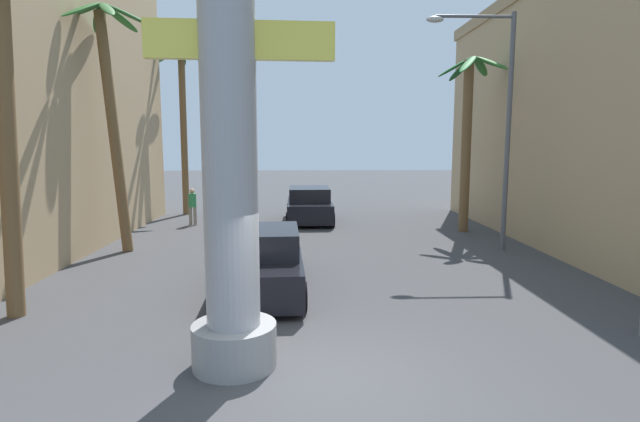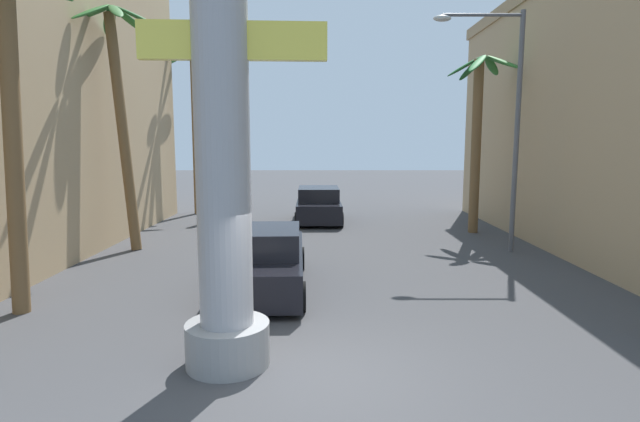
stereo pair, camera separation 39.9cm
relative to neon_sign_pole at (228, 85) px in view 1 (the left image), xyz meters
name	(u,v)px [view 1 (the left image)]	position (x,y,z in m)	size (l,w,h in m)	color
ground_plane	(314,245)	(1.50, 9.47, -4.44)	(92.81, 92.81, 0.00)	#424244
neon_sign_pole	(228,85)	(0.00, 0.00, 0.00)	(3.14, 1.36, 10.06)	#9E9EA3
street_lamp	(496,109)	(7.35, 8.41, 0.19)	(2.87, 0.28, 7.63)	#59595E
car_lead	(262,261)	(0.12, 4.23, -3.73)	(2.16, 5.08, 1.56)	black
car_far	(309,205)	(1.43, 14.65, -3.70)	(2.11, 4.36, 1.56)	black
palm_tree_far_left	(182,104)	(-4.70, 17.27, 0.98)	(3.29, 3.40, 8.11)	brown
palm_tree_mid_left	(111,99)	(-4.95, 8.68, 0.51)	(2.97, 2.79, 7.84)	brown
palm_tree_mid_right	(469,125)	(7.59, 11.74, -0.18)	(2.93, 2.65, 6.88)	brown
palm_tree_near_left	(3,93)	(-4.78, 2.56, 0.10)	(2.92, 2.74, 7.18)	brown
pedestrian_far_left	(192,204)	(-3.64, 13.88, -3.51)	(0.37, 0.37, 1.59)	gray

